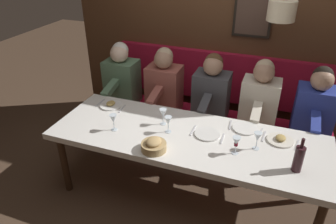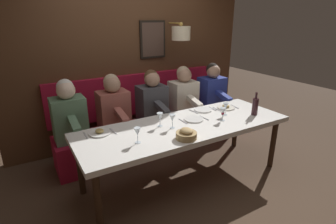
{
  "view_description": "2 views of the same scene",
  "coord_description": "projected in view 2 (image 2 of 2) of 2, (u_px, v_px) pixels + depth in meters",
  "views": [
    {
      "loc": [
        -2.34,
        -0.68,
        2.37
      ],
      "look_at": [
        0.05,
        0.21,
        0.92
      ],
      "focal_mm": 33.64,
      "sensor_mm": 36.0,
      "label": 1
    },
    {
      "loc": [
        -2.37,
        1.63,
        1.94
      ],
      "look_at": [
        0.05,
        0.21,
        0.92
      ],
      "focal_mm": 28.21,
      "sensor_mm": 36.0,
      "label": 2
    }
  ],
  "objects": [
    {
      "name": "ground_plane",
      "position": [
        184.0,
        178.0,
        3.36
      ],
      "size": [
        12.0,
        12.0,
        0.0
      ],
      "primitive_type": "plane",
      "color": "#4C3828"
    },
    {
      "name": "dining_table",
      "position": [
        185.0,
        129.0,
        3.13
      ],
      "size": [
        0.9,
        2.56,
        0.74
      ],
      "color": "silver",
      "rests_on": "ground_plane"
    },
    {
      "name": "banquette_bench",
      "position": [
        152.0,
        136.0,
        4.0
      ],
      "size": [
        0.52,
        2.76,
        0.45
      ],
      "primitive_type": "cube",
      "color": "maroon",
      "rests_on": "ground_plane"
    },
    {
      "name": "back_wall_panel",
      "position": [
        134.0,
        56.0,
        4.08
      ],
      "size": [
        0.59,
        3.96,
        2.9
      ],
      "color": "#51331E",
      "rests_on": "ground_plane"
    },
    {
      "name": "diner_nearest",
      "position": [
        212.0,
        89.0,
        4.32
      ],
      "size": [
        0.6,
        0.4,
        0.79
      ],
      "color": "#283893",
      "rests_on": "banquette_bench"
    },
    {
      "name": "diner_near",
      "position": [
        183.0,
        94.0,
        4.06
      ],
      "size": [
        0.6,
        0.4,
        0.79
      ],
      "color": "beige",
      "rests_on": "banquette_bench"
    },
    {
      "name": "diner_middle",
      "position": [
        152.0,
        99.0,
        3.8
      ],
      "size": [
        0.6,
        0.4,
        0.79
      ],
      "color": "#3D3D42",
      "rests_on": "banquette_bench"
    },
    {
      "name": "diner_far",
      "position": [
        113.0,
        106.0,
        3.52
      ],
      "size": [
        0.6,
        0.4,
        0.79
      ],
      "color": "#934C42",
      "rests_on": "banquette_bench"
    },
    {
      "name": "diner_farthest",
      "position": [
        69.0,
        113.0,
        3.25
      ],
      "size": [
        0.6,
        0.4,
        0.79
      ],
      "color": "#567A5B",
      "rests_on": "banquette_bench"
    },
    {
      "name": "place_setting_0",
      "position": [
        203.0,
        110.0,
        3.57
      ],
      "size": [
        0.24,
        0.32,
        0.01
      ],
      "color": "white",
      "rests_on": "dining_table"
    },
    {
      "name": "place_setting_1",
      "position": [
        100.0,
        132.0,
        2.86
      ],
      "size": [
        0.24,
        0.32,
        0.05
      ],
      "color": "white",
      "rests_on": "dining_table"
    },
    {
      "name": "place_setting_2",
      "position": [
        226.0,
        107.0,
        3.65
      ],
      "size": [
        0.24,
        0.32,
        0.05
      ],
      "color": "silver",
      "rests_on": "dining_table"
    },
    {
      "name": "place_setting_3",
      "position": [
        194.0,
        119.0,
        3.24
      ],
      "size": [
        0.24,
        0.31,
        0.01
      ],
      "color": "silver",
      "rests_on": "dining_table"
    },
    {
      "name": "wine_glass_0",
      "position": [
        226.0,
        106.0,
        3.37
      ],
      "size": [
        0.07,
        0.07,
        0.16
      ],
      "color": "silver",
      "rests_on": "dining_table"
    },
    {
      "name": "wine_glass_1",
      "position": [
        223.0,
        112.0,
        3.19
      ],
      "size": [
        0.07,
        0.07,
        0.16
      ],
      "color": "silver",
      "rests_on": "dining_table"
    },
    {
      "name": "wine_glass_2",
      "position": [
        172.0,
        118.0,
        2.97
      ],
      "size": [
        0.07,
        0.07,
        0.16
      ],
      "color": "silver",
      "rests_on": "dining_table"
    },
    {
      "name": "wine_glass_3",
      "position": [
        137.0,
        132.0,
        2.62
      ],
      "size": [
        0.07,
        0.07,
        0.16
      ],
      "color": "silver",
      "rests_on": "dining_table"
    },
    {
      "name": "wine_glass_4",
      "position": [
        160.0,
        117.0,
        3.02
      ],
      "size": [
        0.07,
        0.07,
        0.16
      ],
      "color": "silver",
      "rests_on": "dining_table"
    },
    {
      "name": "wine_bottle",
      "position": [
        255.0,
        106.0,
        3.37
      ],
      "size": [
        0.08,
        0.08,
        0.3
      ],
      "color": "#33191E",
      "rests_on": "dining_table"
    },
    {
      "name": "bread_bowl",
      "position": [
        186.0,
        134.0,
        2.73
      ],
      "size": [
        0.22,
        0.22,
        0.12
      ],
      "color": "tan",
      "rests_on": "dining_table"
    }
  ]
}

